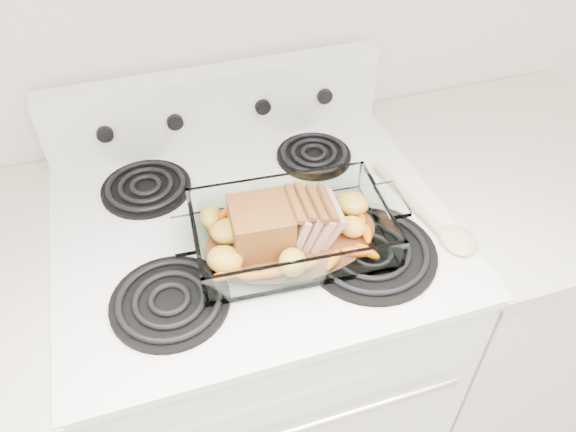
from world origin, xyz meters
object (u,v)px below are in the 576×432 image
object	(u,v)px
counter_right	(484,290)
pork_roast	(276,225)
baking_dish	(291,234)
electric_range	(260,347)

from	to	relation	value
counter_right	pork_roast	distance (m)	0.83
baking_dish	pork_roast	size ratio (longest dim) A/B	1.78
baking_dish	counter_right	bearing A→B (deg)	12.16
electric_range	pork_roast	xyz separation A→B (m)	(0.03, -0.09, 0.51)
counter_right	baking_dish	xyz separation A→B (m)	(-0.61, -0.09, 0.50)
electric_range	pork_roast	bearing A→B (deg)	-73.79
counter_right	baking_dish	distance (m)	0.79
baking_dish	electric_range	bearing A→B (deg)	125.72
electric_range	counter_right	bearing A→B (deg)	-0.10
counter_right	pork_roast	bearing A→B (deg)	-172.18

